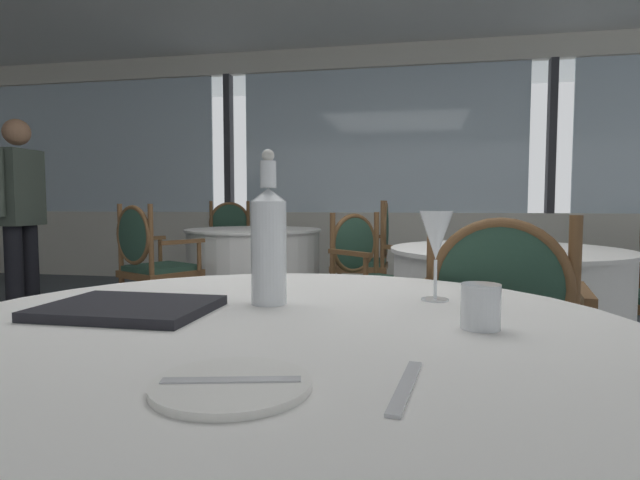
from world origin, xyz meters
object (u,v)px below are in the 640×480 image
Objects in this scene: water_tumbler at (481,306)px; dining_chair_0_0 at (371,250)px; water_bottle at (269,242)px; dining_chair_0_2 at (150,258)px; dining_chair_0_1 at (232,240)px; diner_person_0 at (20,209)px; side_plate at (231,385)px; dining_chair_1_0 at (367,270)px; wine_glass at (436,237)px; dining_chair_1_1 at (500,334)px; menu_book at (129,308)px.

dining_chair_0_0 reaches higher than water_tumbler.
dining_chair_0_2 is at bearing 124.78° from water_bottle.
dining_chair_0_2 is (-1.52, -0.92, -0.00)m from dining_chair_0_0.
water_bottle is at bearing -116.64° from dining_chair_0_2.
dining_chair_0_0 is 1.03× the size of dining_chair_0_2.
dining_chair_0_1 is 1.03× the size of dining_chair_0_2.
diner_person_0 is at bearing 138.96° from water_bottle.
side_plate is 4.92m from dining_chair_0_1.
dining_chair_0_1 reaches higher than water_tumbler.
dining_chair_0_2 reaches higher than dining_chair_1_0.
side_plate is 0.57× the size of water_bottle.
side_plate is at bearing 130.85° from diner_person_0.
diner_person_0 reaches higher than wine_glass.
water_tumbler is 2.44m from dining_chair_1_0.
water_bottle reaches higher than dining_chair_0_2.
water_bottle is at bearing 90.00° from dining_chair_0_0.
dining_chair_0_2 is at bearing 62.09° from dining_chair_1_1.
dining_chair_1_0 is 2.78m from diner_person_0.
diner_person_0 reaches higher than dining_chair_1_0.
dining_chair_0_0 is 2.70m from dining_chair_1_1.
dining_chair_1_0 is at bearing 92.75° from dining_chair_0_0.
wine_glass reaches higher than water_tumbler.
menu_book is at bearing -122.78° from dining_chair_0_2.
water_bottle is 0.91m from dining_chair_1_1.
wine_glass is at bearing 105.70° from water_tumbler.
side_plate is at bearing -131.70° from water_tumbler.
water_bottle reaches higher than water_tumbler.
side_plate is at bearing -120.27° from dining_chair_0_2.
dining_chair_0_0 is (0.18, 3.37, -0.18)m from menu_book.
menu_book is 0.35× the size of dining_chair_0_2.
dining_chair_1_1 reaches higher than water_tumbler.
menu_book is 1.15m from dining_chair_1_1.
diner_person_0 is (-2.75, 0.16, 0.39)m from dining_chair_1_0.
water_bottle reaches higher than menu_book.
dining_chair_0_1 is (-1.38, 4.22, -0.17)m from menu_book.
dining_chair_1_1 is 3.82m from diner_person_0.
dining_chair_0_2 is at bearing 118.64° from menu_book.
wine_glass is 2.96m from dining_chair_0_2.
diner_person_0 is at bearing 143.87° from wine_glass.
wine_glass reaches higher than dining_chair_1_0.
wine_glass is 0.13× the size of diner_person_0.
dining_chair_1_0 is at bearing 92.46° from side_plate.
dining_chair_0_2 is at bearing -142.19° from dining_chair_1_0.
diner_person_0 is at bearing 134.43° from menu_book.
menu_book is 3.38m from dining_chair_0_0.
wine_glass is at bearing 140.29° from diner_person_0.
dining_chair_0_0 is (-0.08, 3.22, -0.31)m from water_bottle.
dining_chair_0_0 is at bearing 134.08° from dining_chair_1_0.
side_plate is 0.60× the size of menu_book.
side_plate is 0.21× the size of dining_chair_1_1.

